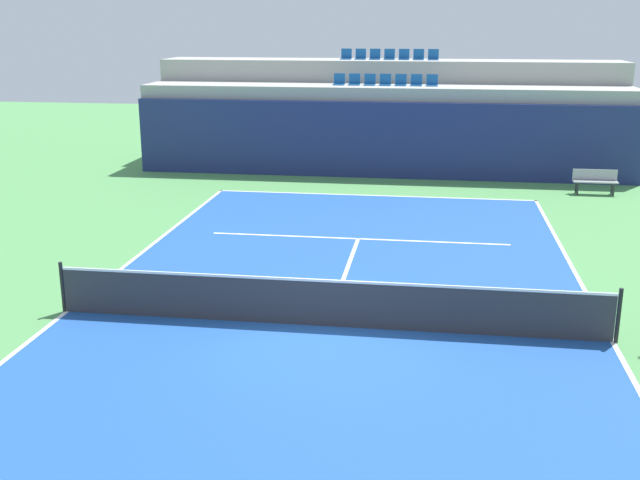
{
  "coord_description": "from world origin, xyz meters",
  "views": [
    {
      "loc": [
        1.95,
        -14.09,
        5.84
      ],
      "look_at": [
        -0.42,
        2.0,
        1.2
      ],
      "focal_mm": 43.32,
      "sensor_mm": 36.0,
      "label": 1
    }
  ],
  "objects": [
    {
      "name": "court_surface",
      "position": [
        0.0,
        0.0,
        0.01
      ],
      "size": [
        11.0,
        24.0,
        0.01
      ],
      "primitive_type": "cube",
      "color": "#1E4C99",
      "rests_on": "ground_plane"
    },
    {
      "name": "stands_tier_upper",
      "position": [
        0.0,
        18.96,
        2.13
      ],
      "size": [
        19.09,
        2.4,
        4.26
      ],
      "primitive_type": "cube",
      "color": "#9E9E99",
      "rests_on": "ground_plane"
    },
    {
      "name": "seating_row_upper",
      "position": [
        -0.0,
        19.06,
        4.38
      ],
      "size": [
        4.08,
        0.44,
        0.44
      ],
      "color": "#145193",
      "rests_on": "stands_tier_upper"
    },
    {
      "name": "tennis_net",
      "position": [
        0.0,
        0.0,
        0.51
      ],
      "size": [
        11.08,
        0.08,
        1.07
      ],
      "color": "black",
      "rests_on": "court_surface"
    },
    {
      "name": "sideline_left",
      "position": [
        -5.45,
        0.0,
        0.01
      ],
      "size": [
        0.1,
        24.0,
        0.0
      ],
      "primitive_type": "cube",
      "color": "white",
      "rests_on": "court_surface"
    },
    {
      "name": "ground_plane",
      "position": [
        0.0,
        0.0,
        0.0
      ],
      "size": [
        80.0,
        80.0,
        0.0
      ],
      "primitive_type": "plane",
      "color": "#4C8C4C"
    },
    {
      "name": "baseline_far",
      "position": [
        0.0,
        11.95,
        0.01
      ],
      "size": [
        11.0,
        0.1,
        0.0
      ],
      "primitive_type": "cube",
      "color": "white",
      "rests_on": "court_surface"
    },
    {
      "name": "centre_service_line",
      "position": [
        0.0,
        3.2,
        0.01
      ],
      "size": [
        0.1,
        6.4,
        0.0
      ],
      "primitive_type": "cube",
      "color": "white",
      "rests_on": "court_surface"
    },
    {
      "name": "seating_row_lower",
      "position": [
        -0.0,
        16.66,
        3.51
      ],
      "size": [
        4.08,
        0.44,
        0.44
      ],
      "color": "#145193",
      "rests_on": "stands_tier_lower"
    },
    {
      "name": "service_line_far",
      "position": [
        0.0,
        6.4,
        0.01
      ],
      "size": [
        8.26,
        0.1,
        0.0
      ],
      "primitive_type": "cube",
      "color": "white",
      "rests_on": "court_surface"
    },
    {
      "name": "stands_tier_lower",
      "position": [
        0.0,
        16.56,
        1.69
      ],
      "size": [
        19.09,
        2.4,
        3.39
      ],
      "primitive_type": "cube",
      "color": "#9E9E99",
      "rests_on": "ground_plane"
    },
    {
      "name": "player_bench",
      "position": [
        7.58,
        13.37,
        0.51
      ],
      "size": [
        1.5,
        0.4,
        0.85
      ],
      "color": "#99999E",
      "rests_on": "ground_plane"
    },
    {
      "name": "back_wall",
      "position": [
        0.0,
        15.21,
        1.44
      ],
      "size": [
        19.09,
        0.3,
        2.89
      ],
      "primitive_type": "cube",
      "color": "navy",
      "rests_on": "ground_plane"
    },
    {
      "name": "sideline_right",
      "position": [
        5.45,
        0.0,
        0.01
      ],
      "size": [
        0.1,
        24.0,
        0.0
      ],
      "primitive_type": "cube",
      "color": "white",
      "rests_on": "court_surface"
    }
  ]
}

